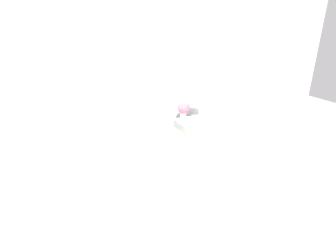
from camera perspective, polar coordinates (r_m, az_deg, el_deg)
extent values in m
plane|color=#BCB7B2|center=(4.04, -11.23, -8.11)|extent=(12.00, 12.00, 0.00)
cube|color=white|center=(3.65, -13.01, 10.40)|extent=(8.00, 0.06, 2.60)
cube|color=beige|center=(3.09, -6.45, -14.67)|extent=(1.66, 2.12, 0.32)
cube|color=white|center=(2.93, -6.69, -10.12)|extent=(1.62, 2.08, 0.26)
cube|color=silver|center=(3.75, -11.83, -0.02)|extent=(1.69, 0.05, 1.25)
cube|color=white|center=(3.48, -17.33, -1.91)|extent=(0.70, 0.36, 0.14)
cube|color=white|center=(3.64, -4.95, 0.13)|extent=(0.70, 0.36, 0.14)
cube|color=white|center=(4.09, 5.50, -2.70)|extent=(0.49, 0.44, 0.59)
sphere|color=#B2AD93|center=(3.85, 7.29, -1.74)|extent=(0.02, 0.02, 0.02)
cylinder|color=beige|center=(4.06, 6.00, 2.01)|extent=(0.12, 0.12, 0.06)
cylinder|color=#B7B29E|center=(4.02, 6.06, 3.39)|extent=(0.02, 0.02, 0.15)
cylinder|color=silver|center=(3.98, 6.14, 5.29)|extent=(0.24, 0.24, 0.13)
cylinder|color=silver|center=(3.93, 3.23, 2.12)|extent=(0.08, 0.08, 0.14)
sphere|color=#E06B7F|center=(3.89, 3.27, 3.94)|extent=(0.16, 0.16, 0.16)
sphere|color=#609356|center=(3.92, 3.78, 3.45)|extent=(0.07, 0.07, 0.07)
cylinder|color=white|center=(3.85, 5.60, 0.48)|extent=(0.13, 0.13, 0.01)
cylinder|color=white|center=(3.83, 5.62, 0.91)|extent=(0.08, 0.08, 0.06)
cube|color=white|center=(4.02, 7.68, 1.88)|extent=(0.06, 0.05, 0.08)
cylinder|color=white|center=(4.00, 7.89, 1.75)|extent=(0.05, 0.00, 0.05)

